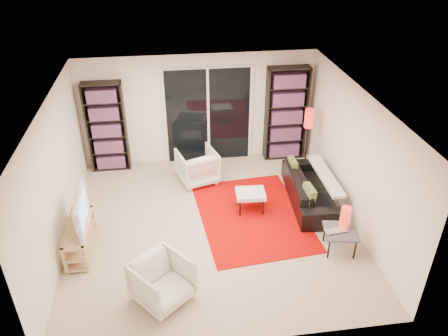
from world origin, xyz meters
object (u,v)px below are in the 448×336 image
at_px(armchair_front, 162,281).
at_px(side_table, 341,232).
at_px(bookshelf_right, 286,114).
at_px(tv_stand, 80,238).
at_px(floor_lamp, 309,125).
at_px(armchair_back, 197,166).
at_px(bookshelf_left, 107,127).
at_px(sofa, 310,189).
at_px(ottoman, 251,195).

xyz_separation_m(armchair_front, side_table, (2.90, 0.68, 0.02)).
xyz_separation_m(bookshelf_right, tv_stand, (-4.13, -2.70, -0.79)).
bearing_deg(floor_lamp, armchair_back, -177.94).
distance_m(armchair_front, side_table, 2.98).
distance_m(armchair_front, floor_lamp, 4.53).
height_order(armchair_front, floor_lamp, floor_lamp).
distance_m(bookshelf_left, bookshelf_right, 3.85).
relative_size(bookshelf_left, side_table, 3.22).
bearing_deg(bookshelf_right, sofa, -88.37).
distance_m(tv_stand, floor_lamp, 4.91).
relative_size(bookshelf_right, armchair_front, 2.82).
height_order(bookshelf_right, ottoman, bookshelf_right).
bearing_deg(sofa, bookshelf_left, 68.86).
xyz_separation_m(sofa, ottoman, (-1.20, -0.13, 0.06)).
xyz_separation_m(bookshelf_right, floor_lamp, (0.28, -0.71, 0.05)).
height_order(bookshelf_left, sofa, bookshelf_left).
bearing_deg(bookshelf_left, tv_stand, -95.91).
bearing_deg(bookshelf_right, tv_stand, -146.82).
xyz_separation_m(side_table, floor_lamp, (0.18, 2.56, 0.75)).
xyz_separation_m(sofa, floor_lamp, (0.23, 1.12, 0.82)).
bearing_deg(bookshelf_left, sofa, -25.15).
bearing_deg(armchair_front, floor_lamp, 6.75).
xyz_separation_m(bookshelf_left, side_table, (3.95, -3.27, -0.62)).
distance_m(sofa, ottoman, 1.20).
bearing_deg(armchair_back, sofa, 137.49).
relative_size(armchair_back, ottoman, 1.37).
bearing_deg(armchair_back, side_table, 114.82).
bearing_deg(sofa, floor_lamp, -7.64).
height_order(tv_stand, armchair_front, armchair_front).
xyz_separation_m(bookshelf_left, floor_lamp, (4.13, -0.71, 0.13)).
relative_size(sofa, armchair_front, 2.61).
xyz_separation_m(sofa, armchair_back, (-2.09, 1.04, 0.06)).
bearing_deg(bookshelf_right, armchair_back, -158.68).
bearing_deg(sofa, ottoman, 100.10).
bearing_deg(ottoman, bookshelf_left, 144.10).
bearing_deg(bookshelf_right, bookshelf_left, 180.00).
height_order(bookshelf_left, armchair_back, bookshelf_left).
xyz_separation_m(bookshelf_left, armchair_back, (1.82, -0.79, -0.63)).
bearing_deg(bookshelf_left, floor_lamp, -9.75).
relative_size(bookshelf_left, floor_lamp, 1.35).
xyz_separation_m(armchair_back, armchair_front, (-0.77, -3.15, -0.01)).
distance_m(armchair_back, side_table, 3.27).
xyz_separation_m(tv_stand, floor_lamp, (4.41, 1.99, 0.84)).
bearing_deg(side_table, bookshelf_left, 140.45).
bearing_deg(floor_lamp, ottoman, -138.79).
bearing_deg(armchair_front, bookshelf_right, 15.02).
height_order(bookshelf_right, sofa, bookshelf_right).
distance_m(sofa, side_table, 1.44).
bearing_deg(armchair_back, floor_lamp, 166.02).
relative_size(bookshelf_right, side_table, 3.46).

